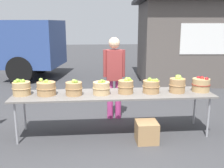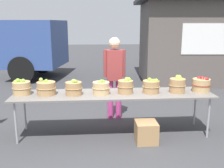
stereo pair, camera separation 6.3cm
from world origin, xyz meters
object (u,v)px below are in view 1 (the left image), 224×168
(produce_crate, at_px, (147,132))
(apple_basket_red_0, at_px, (201,85))
(market_table, at_px, (113,95))
(apple_basket_green_6, at_px, (177,85))
(vendor_adult, at_px, (114,72))
(apple_basket_green_0, at_px, (21,88))
(apple_basket_green_5, at_px, (151,86))
(apple_basket_green_2, at_px, (74,88))
(apple_basket_green_4, at_px, (126,86))
(apple_basket_green_3, at_px, (101,87))
(apple_basket_green_1, at_px, (46,88))

(produce_crate, bearing_deg, apple_basket_red_0, 21.25)
(produce_crate, bearing_deg, market_table, 142.29)
(apple_basket_red_0, bearing_deg, produce_crate, -158.75)
(apple_basket_green_6, relative_size, produce_crate, 0.86)
(apple_basket_green_6, bearing_deg, produce_crate, -148.25)
(vendor_adult, bearing_deg, apple_basket_red_0, 154.39)
(apple_basket_green_0, relative_size, produce_crate, 0.90)
(apple_basket_green_6, bearing_deg, market_table, 178.96)
(apple_basket_green_5, distance_m, apple_basket_red_0, 0.92)
(apple_basket_green_2, relative_size, apple_basket_green_4, 1.05)
(apple_basket_green_5, xyz_separation_m, apple_basket_green_6, (0.47, -0.01, 0.02))
(market_table, xyz_separation_m, apple_basket_green_6, (1.14, -0.02, 0.17))
(apple_basket_red_0, xyz_separation_m, produce_crate, (-1.07, -0.42, -0.70))
(vendor_adult, distance_m, produce_crate, 1.49)
(apple_basket_red_0, height_order, produce_crate, apple_basket_red_0)
(apple_basket_green_2, bearing_deg, apple_basket_green_0, 174.51)
(produce_crate, bearing_deg, vendor_adult, 110.47)
(apple_basket_green_2, bearing_deg, apple_basket_green_6, 0.44)
(apple_basket_green_4, bearing_deg, apple_basket_green_5, -1.32)
(vendor_adult, bearing_deg, apple_basket_green_0, 24.16)
(apple_basket_green_5, xyz_separation_m, apple_basket_red_0, (0.92, 0.02, 0.00))
(apple_basket_green_5, bearing_deg, apple_basket_green_0, 178.45)
(apple_basket_green_3, distance_m, apple_basket_red_0, 1.81)
(vendor_adult, bearing_deg, apple_basket_green_1, 32.33)
(apple_basket_green_3, bearing_deg, apple_basket_green_0, 176.61)
(apple_basket_green_0, distance_m, apple_basket_green_6, 2.73)
(apple_basket_green_0, bearing_deg, apple_basket_green_3, -3.39)
(market_table, xyz_separation_m, apple_basket_green_2, (-0.69, -0.03, 0.15))
(apple_basket_red_0, bearing_deg, apple_basket_green_4, -179.55)
(apple_basket_green_1, relative_size, apple_basket_green_6, 1.10)
(apple_basket_green_0, bearing_deg, vendor_adult, 23.15)
(apple_basket_green_3, distance_m, apple_basket_green_4, 0.43)
(vendor_adult, bearing_deg, apple_basket_green_6, 144.30)
(apple_basket_green_0, distance_m, apple_basket_green_3, 1.38)
(apple_basket_green_1, bearing_deg, apple_basket_green_5, -0.60)
(market_table, height_order, apple_basket_green_3, apple_basket_green_3)
(apple_basket_green_6, xyz_separation_m, vendor_adult, (-1.06, 0.79, 0.10))
(market_table, distance_m, apple_basket_green_0, 1.59)
(apple_basket_green_2, bearing_deg, apple_basket_green_1, 174.64)
(market_table, relative_size, apple_basket_green_4, 12.27)
(apple_basket_green_3, bearing_deg, apple_basket_green_6, 0.37)
(apple_basket_green_1, xyz_separation_m, apple_basket_green_3, (0.94, -0.04, -0.00))
(apple_basket_green_1, xyz_separation_m, produce_crate, (1.68, -0.41, -0.70))
(apple_basket_green_4, bearing_deg, produce_crate, -53.14)
(apple_basket_green_1, xyz_separation_m, vendor_adult, (1.24, 0.76, 0.12))
(apple_basket_green_5, bearing_deg, produce_crate, -110.48)
(apple_basket_green_1, distance_m, apple_basket_green_6, 2.30)
(apple_basket_green_3, distance_m, apple_basket_green_5, 0.88)
(apple_basket_green_4, height_order, vendor_adult, vendor_adult)
(market_table, xyz_separation_m, produce_crate, (0.52, -0.40, -0.54))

